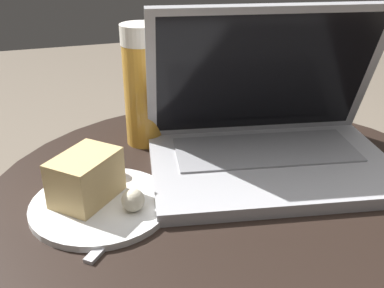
{
  "coord_description": "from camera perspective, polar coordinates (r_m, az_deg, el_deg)",
  "views": [
    {
      "loc": [
        -0.22,
        -0.48,
        0.82
      ],
      "look_at": [
        -0.05,
        0.04,
        0.55
      ],
      "focal_mm": 42.0,
      "sensor_mm": 36.0,
      "label": 1
    }
  ],
  "objects": [
    {
      "name": "table",
      "position": [
        0.7,
        5.21,
        -14.86
      ],
      "size": [
        0.71,
        0.71,
        0.48
      ],
      "color": "#515156",
      "rests_on": "ground_plane"
    },
    {
      "name": "snack_plate",
      "position": [
        0.61,
        -12.21,
        -5.74
      ],
      "size": [
        0.19,
        0.19,
        0.07
      ],
      "color": "white",
      "rests_on": "table"
    },
    {
      "name": "laptop",
      "position": [
        0.69,
        9.7,
        1.19
      ],
      "size": [
        0.4,
        0.3,
        0.24
      ],
      "color": "#B2B2B7",
      "rests_on": "table"
    },
    {
      "name": "beer_glass",
      "position": [
        0.74,
        -6.25,
        7.37
      ],
      "size": [
        0.06,
        0.06,
        0.2
      ],
      "color": "gold",
      "rests_on": "table"
    },
    {
      "name": "fork",
      "position": [
        0.59,
        -7.05,
        -8.49
      ],
      "size": [
        0.14,
        0.15,
        0.01
      ],
      "color": "silver",
      "rests_on": "table"
    }
  ]
}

